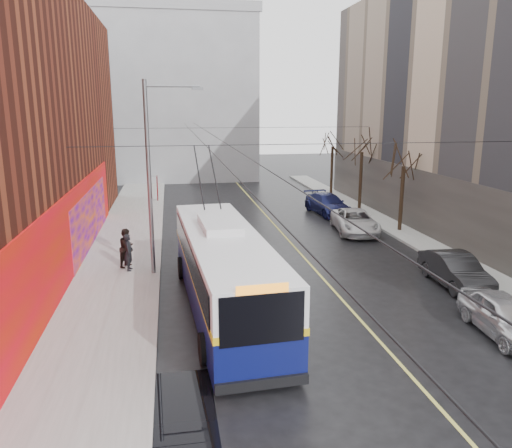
{
  "coord_description": "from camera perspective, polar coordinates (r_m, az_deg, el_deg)",
  "views": [
    {
      "loc": [
        -5.33,
        -13.0,
        7.82
      ],
      "look_at": [
        -1.69,
        8.1,
        2.77
      ],
      "focal_mm": 35.0,
      "sensor_mm": 36.0,
      "label": 1
    }
  ],
  "objects": [
    {
      "name": "streetlight_pole",
      "position": [
        23.21,
        -11.75,
        5.62
      ],
      "size": [
        2.65,
        0.6,
        9.0
      ],
      "color": "slate",
      "rests_on": "ground"
    },
    {
      "name": "parked_car_b",
      "position": [
        23.96,
        21.82,
        -4.93
      ],
      "size": [
        1.75,
        4.5,
        1.46
      ],
      "primitive_type": "imported",
      "rotation": [
        0.0,
        0.0,
        -0.05
      ],
      "color": "black",
      "rests_on": "ground"
    },
    {
      "name": "pedestrian_a",
      "position": [
        24.62,
        -14.34,
        -3.15
      ],
      "size": [
        0.46,
        0.67,
        1.78
      ],
      "primitive_type": "imported",
      "rotation": [
        0.0,
        0.0,
        1.51
      ],
      "color": "black",
      "rests_on": "sidewalk_left"
    },
    {
      "name": "lane_line",
      "position": [
        28.93,
        4.26,
        -2.46
      ],
      "size": [
        0.12,
        50.0,
        0.01
      ],
      "primitive_type": "cube",
      "color": "#BFB74C",
      "rests_on": "ground"
    },
    {
      "name": "sidewalk_left",
      "position": [
        26.31,
        -15.19,
        -4.34
      ],
      "size": [
        4.0,
        60.0,
        0.15
      ],
      "primitive_type": "cube",
      "color": "gray",
      "rests_on": "ground"
    },
    {
      "name": "tree_mid",
      "position": [
        38.83,
        12.07,
        9.18
      ],
      "size": [
        3.2,
        3.2,
        6.68
      ],
      "color": "black",
      "rests_on": "ground"
    },
    {
      "name": "building_far",
      "position": [
        58.01,
        -10.76,
        14.22
      ],
      "size": [
        20.5,
        12.1,
        18.0
      ],
      "color": "gray",
      "rests_on": "ground"
    },
    {
      "name": "puddle",
      "position": [
        14.31,
        -9.23,
        -20.03
      ],
      "size": [
        2.12,
        3.73,
        0.01
      ],
      "primitive_type": "cube",
      "color": "black",
      "rests_on": "ground"
    },
    {
      "name": "tree_far",
      "position": [
        45.4,
        8.77,
        9.73
      ],
      "size": [
        3.2,
        3.2,
        6.57
      ],
      "color": "black",
      "rests_on": "ground"
    },
    {
      "name": "tree_near",
      "position": [
        32.47,
        16.61,
        7.69
      ],
      "size": [
        3.2,
        3.2,
        6.4
      ],
      "color": "black",
      "rests_on": "ground"
    },
    {
      "name": "sidewalk_right",
      "position": [
        29.84,
        19.35,
        -2.55
      ],
      "size": [
        2.0,
        60.0,
        0.15
      ],
      "primitive_type": "cube",
      "color": "gray",
      "rests_on": "ground"
    },
    {
      "name": "trolleybus",
      "position": [
        19.47,
        -3.64,
        -5.2
      ],
      "size": [
        3.51,
        12.75,
        5.98
      ],
      "rotation": [
        0.0,
        0.0,
        0.06
      ],
      "color": "#090E46",
      "rests_on": "ground"
    },
    {
      "name": "parked_car_d",
      "position": [
        37.53,
        8.2,
        2.26
      ],
      "size": [
        2.75,
        5.37,
        1.49
      ],
      "primitive_type": "imported",
      "rotation": [
        0.0,
        0.0,
        0.13
      ],
      "color": "#171C51",
      "rests_on": "ground"
    },
    {
      "name": "parked_car_c",
      "position": [
        32.3,
        11.23,
        0.31
      ],
      "size": [
        3.11,
        5.49,
        1.45
      ],
      "primitive_type": "imported",
      "rotation": [
        0.0,
        0.0,
        -0.14
      ],
      "color": "silver",
      "rests_on": "ground"
    },
    {
      "name": "catenary_wires",
      "position": [
        27.95,
        -4.09,
        10.0
      ],
      "size": [
        18.0,
        60.0,
        0.22
      ],
      "color": "black"
    },
    {
      "name": "parked_car_a",
      "position": [
        19.69,
        26.5,
        -9.37
      ],
      "size": [
        2.01,
        4.3,
        1.42
      ],
      "primitive_type": "imported",
      "rotation": [
        0.0,
        0.0,
        -0.08
      ],
      "color": "silver",
      "rests_on": "ground"
    },
    {
      "name": "pedestrian_b",
      "position": [
        25.18,
        -14.53,
        -2.64
      ],
      "size": [
        1.07,
        1.16,
        1.92
      ],
      "primitive_type": "imported",
      "rotation": [
        0.0,
        0.0,
        1.1
      ],
      "color": "black",
      "rests_on": "sidewalk_left"
    },
    {
      "name": "ground",
      "position": [
        16.08,
        11.36,
        -16.12
      ],
      "size": [
        140.0,
        140.0,
        0.0
      ],
      "primitive_type": "plane",
      "color": "black",
      "rests_on": "ground"
    },
    {
      "name": "following_car",
      "position": [
        30.65,
        -4.64,
        -0.25
      ],
      "size": [
        1.99,
        4.15,
        1.37
      ],
      "primitive_type": "imported",
      "rotation": [
        0.0,
        0.0,
        0.1
      ],
      "color": "silver",
      "rests_on": "ground"
    },
    {
      "name": "pigeons_flying",
      "position": [
        23.08,
        -2.37,
        13.68
      ],
      "size": [
        2.21,
        4.25,
        1.41
      ],
      "color": "slate"
    }
  ]
}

